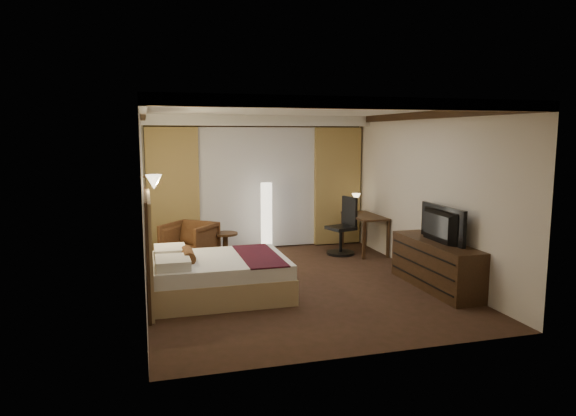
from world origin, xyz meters
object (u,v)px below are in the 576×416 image
object	(u,v)px
bed	(220,277)
dresser	(436,265)
side_table	(225,246)
desk	(364,234)
armchair	(189,241)
floor_lamp	(267,218)
television	(436,219)
office_chair	(341,226)

from	to	relation	value
bed	dresser	bearing A→B (deg)	-8.91
side_table	desk	world-z (taller)	desk
armchair	side_table	world-z (taller)	armchair
dresser	desk	bearing A→B (deg)	91.13
floor_lamp	television	distance (m)	3.56
side_table	desk	xyz separation A→B (m)	(2.76, -0.13, 0.12)
bed	office_chair	bearing A→B (deg)	36.66
armchair	television	xyz separation A→B (m)	(3.45, -2.53, 0.65)
side_table	desk	bearing A→B (deg)	-2.73
floor_lamp	television	xyz separation A→B (m)	(1.91, -2.98, 0.36)
armchair	office_chair	distance (m)	2.92
floor_lamp	office_chair	world-z (taller)	floor_lamp
armchair	side_table	bearing A→B (deg)	50.04
bed	desk	world-z (taller)	desk
bed	side_table	world-z (taller)	bed
desk	dresser	size ratio (longest dim) A/B	0.63
bed	side_table	size ratio (longest dim) A/B	3.78
television	desk	bearing A→B (deg)	1.59
floor_lamp	office_chair	size ratio (longest dim) A/B	1.25
desk	television	size ratio (longest dim) A/B	1.02
side_table	floor_lamp	distance (m)	1.03
dresser	television	bearing A→B (deg)	180.00
side_table	armchair	bearing A→B (deg)	-169.16
armchair	dresser	distance (m)	4.31
floor_lamp	office_chair	distance (m)	1.47
office_chair	dresser	distance (m)	2.55
side_table	television	distance (m)	3.93
office_chair	television	xyz separation A→B (m)	(0.54, -2.48, 0.50)
side_table	office_chair	xyz separation A→B (m)	(2.24, -0.18, 0.31)
armchair	desk	size ratio (longest dim) A/B	0.71
armchair	office_chair	bearing A→B (deg)	38.17
bed	side_table	distance (m)	2.19
bed	floor_lamp	world-z (taller)	floor_lamp
television	side_table	bearing A→B (deg)	47.39
floor_lamp	desk	bearing A→B (deg)	-13.44
armchair	floor_lamp	bearing A→B (deg)	55.45
armchair	television	world-z (taller)	television
dresser	office_chair	bearing A→B (deg)	102.97
bed	dresser	size ratio (longest dim) A/B	1.03
armchair	desk	world-z (taller)	armchair
desk	dresser	world-z (taller)	desk
television	floor_lamp	bearing A→B (deg)	33.80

